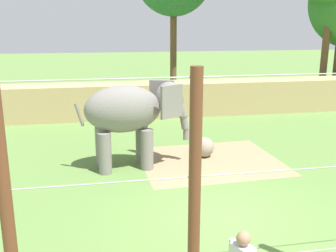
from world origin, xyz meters
The scene contains 6 objects.
ground_plane centered at (0.00, 0.00, 0.00)m, with size 120.00×120.00×0.00m, color #5B7F3D.
dirt_patch centered at (0.84, 4.03, 0.00)m, with size 4.81×4.05×0.01m, color #937F5B.
embankment_wall centered at (0.00, 11.47, 0.87)m, with size 36.00×1.80×1.73m, color tan.
elephant centered at (-1.87, 4.00, 1.88)m, with size 3.81×1.72×2.83m.
enrichment_ball centered at (0.76, 4.53, 0.36)m, with size 0.72×0.72×0.72m, color gray.
cable_fence centered at (-0.01, -2.86, 2.04)m, with size 9.77×0.20×4.07m.
Camera 1 is at (-3.00, -8.48, 4.66)m, focal length 41.79 mm.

